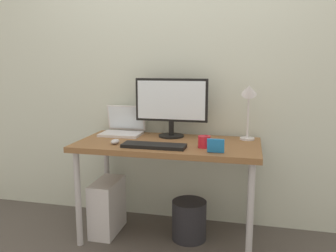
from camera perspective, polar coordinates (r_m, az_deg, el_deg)
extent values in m
plane|color=#4C4742|center=(2.82, 0.00, -17.72)|extent=(6.00, 6.00, 0.00)
cube|color=silver|center=(2.87, 1.79, 9.80)|extent=(4.40, 0.04, 2.60)
cube|color=brown|center=(2.56, 0.00, -3.09)|extent=(1.33, 0.65, 0.04)
cylinder|color=#B2B2B7|center=(2.64, -14.53, -11.53)|extent=(0.04, 0.04, 0.71)
cylinder|color=#B2B2B7|center=(2.37, 13.32, -14.12)|extent=(0.04, 0.04, 0.71)
cylinder|color=#B2B2B7|center=(3.09, -9.96, -8.16)|extent=(0.04, 0.04, 0.71)
cylinder|color=#B2B2B7|center=(2.85, 13.36, -9.82)|extent=(0.04, 0.04, 0.71)
cylinder|color=black|center=(2.74, 0.54, -1.62)|extent=(0.20, 0.20, 0.01)
cylinder|color=black|center=(2.73, 0.54, -0.34)|extent=(0.04, 0.04, 0.11)
cube|color=black|center=(2.70, 0.55, 4.29)|extent=(0.57, 0.03, 0.33)
cube|color=white|center=(2.68, 0.47, 4.25)|extent=(0.53, 0.01, 0.30)
cube|color=silver|center=(2.82, -7.72, -1.32)|extent=(0.32, 0.22, 0.02)
cube|color=silver|center=(2.92, -6.87, 1.35)|extent=(0.32, 0.05, 0.21)
cube|color=white|center=(2.91, -6.93, 1.35)|extent=(0.30, 0.04, 0.18)
cylinder|color=silver|center=(2.71, 12.85, -2.03)|extent=(0.11, 0.11, 0.01)
cylinder|color=silver|center=(2.68, 13.00, 1.63)|extent=(0.02, 0.02, 0.34)
cone|color=silver|center=(2.61, 13.17, 5.79)|extent=(0.11, 0.14, 0.13)
cube|color=black|center=(2.39, -2.33, -3.24)|extent=(0.44, 0.14, 0.02)
ellipsoid|color=#B2B2B7|center=(2.52, -8.68, -2.54)|extent=(0.06, 0.09, 0.03)
cylinder|color=red|center=(2.39, 5.96, -2.58)|extent=(0.09, 0.09, 0.08)
torus|color=red|center=(2.39, 7.26, -2.55)|extent=(0.05, 0.01, 0.05)
cube|color=#1E72BF|center=(2.25, 7.83, -3.22)|extent=(0.11, 0.03, 0.09)
cube|color=silver|center=(2.85, -9.92, -12.89)|extent=(0.18, 0.36, 0.42)
cylinder|color=#232328|center=(2.73, 3.49, -15.16)|extent=(0.26, 0.26, 0.30)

